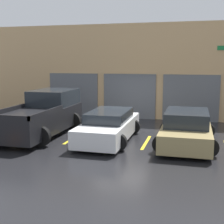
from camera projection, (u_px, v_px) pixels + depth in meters
ground_plane at (121, 129)px, 14.98m from camera, size 28.00×28.00×0.00m
shophouse_building at (134, 72)px, 17.70m from camera, size 17.66×0.68×5.29m
pickup_truck at (44, 115)px, 13.86m from camera, size 2.50×5.24×1.89m
sedan_white at (109, 126)px, 12.86m from camera, size 2.13×4.55×1.22m
sedan_side at (186, 129)px, 12.07m from camera, size 2.28×4.25×1.34m
parking_stripe_far_left at (10, 133)px, 14.10m from camera, size 0.12×2.20×0.01m
parking_stripe_left at (74, 138)px, 13.32m from camera, size 0.12×2.20×0.01m
parking_stripe_centre at (146, 142)px, 12.54m from camera, size 0.12×2.20×0.01m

